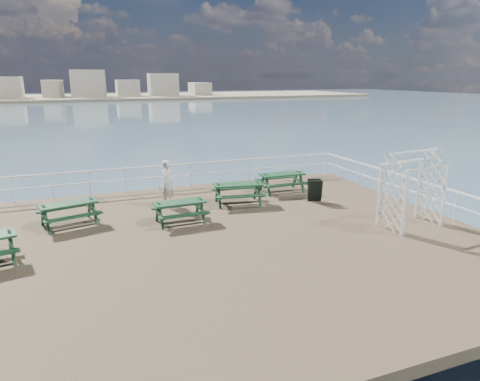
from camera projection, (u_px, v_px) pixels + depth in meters
name	position (u px, v px, depth m)	size (l,w,h in m)	color
ground	(202.00, 246.00, 13.25)	(18.00, 14.00, 0.30)	brown
sea_backdrop	(122.00, 93.00, 138.40)	(300.00, 300.00, 9.20)	#426170
railing	(180.00, 194.00, 15.27)	(17.77, 13.76, 1.10)	white
picnic_table_a	(68.00, 209.00, 14.53)	(2.17, 1.91, 0.91)	#163D22
picnic_table_b	(238.00, 189.00, 17.00)	(2.15, 1.84, 0.94)	#163D22
picnic_table_c	(282.00, 178.00, 18.75)	(1.99, 1.62, 0.95)	#163D22
picnic_table_e	(180.00, 207.00, 14.82)	(1.81, 1.48, 0.86)	#163D22
trellis_arbor	(412.00, 193.00, 14.32)	(2.23, 1.39, 2.60)	white
sandwich_board	(315.00, 191.00, 17.38)	(0.67, 0.59, 0.92)	black
person	(168.00, 184.00, 16.60)	(0.67, 0.44, 1.83)	silver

